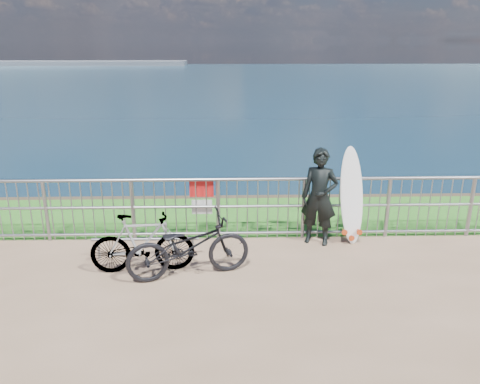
{
  "coord_description": "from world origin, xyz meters",
  "views": [
    {
      "loc": [
        -0.33,
        -6.13,
        3.38
      ],
      "look_at": [
        -0.13,
        1.2,
        1.0
      ],
      "focal_mm": 35.0,
      "sensor_mm": 36.0,
      "label": 1
    }
  ],
  "objects_px": {
    "bicycle_near": "(189,246)",
    "bicycle_far": "(142,243)",
    "surfer": "(319,197)",
    "surfboard": "(352,199)"
  },
  "relations": [
    {
      "from": "bicycle_near",
      "to": "bicycle_far",
      "type": "relative_size",
      "value": 1.18
    },
    {
      "from": "surfer",
      "to": "bicycle_far",
      "type": "distance_m",
      "value": 3.05
    },
    {
      "from": "surfer",
      "to": "bicycle_far",
      "type": "bearing_deg",
      "value": -139.99
    },
    {
      "from": "bicycle_near",
      "to": "bicycle_far",
      "type": "bearing_deg",
      "value": 61.28
    },
    {
      "from": "surfer",
      "to": "bicycle_near",
      "type": "height_order",
      "value": "surfer"
    },
    {
      "from": "surfer",
      "to": "bicycle_near",
      "type": "bearing_deg",
      "value": -130.7
    },
    {
      "from": "surfer",
      "to": "bicycle_far",
      "type": "relative_size",
      "value": 1.08
    },
    {
      "from": "bicycle_far",
      "to": "surfboard",
      "type": "bearing_deg",
      "value": -77.58
    },
    {
      "from": "surfboard",
      "to": "bicycle_far",
      "type": "height_order",
      "value": "surfboard"
    },
    {
      "from": "surfboard",
      "to": "bicycle_far",
      "type": "xyz_separation_m",
      "value": [
        -3.43,
        -1.06,
        -0.31
      ]
    }
  ]
}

